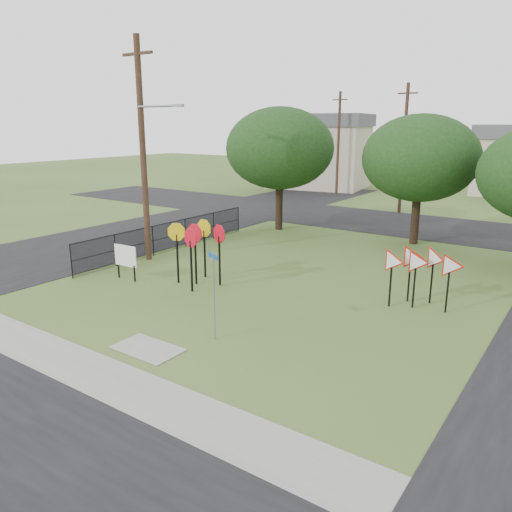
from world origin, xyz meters
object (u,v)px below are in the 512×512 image
at_px(stop_sign_cluster, 197,239).
at_px(info_board, 125,257).
at_px(yield_sign_cluster, 420,263).
at_px(street_name_sign, 214,290).

relative_size(stop_sign_cluster, info_board, 1.70).
bearing_deg(yield_sign_cluster, stop_sign_cluster, -162.42).
height_order(street_name_sign, yield_sign_cluster, street_name_sign).
bearing_deg(street_name_sign, yield_sign_cluster, 57.17).
bearing_deg(yield_sign_cluster, info_board, -160.53).
bearing_deg(info_board, street_name_sign, -19.98).
relative_size(yield_sign_cluster, info_board, 1.86).
height_order(stop_sign_cluster, info_board, stop_sign_cluster).
bearing_deg(info_board, yield_sign_cluster, 19.47).
height_order(yield_sign_cluster, info_board, yield_sign_cluster).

